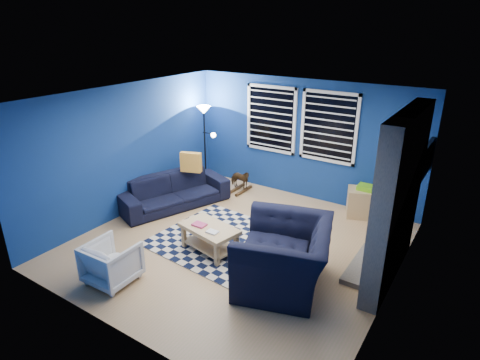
{
  "coord_description": "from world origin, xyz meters",
  "views": [
    {
      "loc": [
        3.3,
        -4.96,
        3.56
      ],
      "look_at": [
        -0.13,
        0.3,
        1.06
      ],
      "focal_mm": 30.0,
      "sensor_mm": 36.0,
      "label": 1
    }
  ],
  "objects_px": {
    "cabinet": "(365,203)",
    "rocking_horse": "(240,179)",
    "sofa": "(174,191)",
    "coffee_table": "(209,234)",
    "floor_lamp": "(205,121)",
    "armchair_big": "(284,256)",
    "tv": "(426,160)",
    "armchair_bent": "(112,262)"
  },
  "relations": [
    {
      "from": "cabinet",
      "to": "rocking_horse",
      "type": "bearing_deg",
      "value": 165.78
    },
    {
      "from": "cabinet",
      "to": "sofa",
      "type": "bearing_deg",
      "value": -174.67
    },
    {
      "from": "sofa",
      "to": "coffee_table",
      "type": "distance_m",
      "value": 1.97
    },
    {
      "from": "coffee_table",
      "to": "floor_lamp",
      "type": "distance_m",
      "value": 3.23
    },
    {
      "from": "sofa",
      "to": "coffee_table",
      "type": "height_order",
      "value": "sofa"
    },
    {
      "from": "sofa",
      "to": "cabinet",
      "type": "distance_m",
      "value": 3.81
    },
    {
      "from": "sofa",
      "to": "armchair_big",
      "type": "distance_m",
      "value": 3.3
    },
    {
      "from": "coffee_table",
      "to": "floor_lamp",
      "type": "bearing_deg",
      "value": 128.49
    },
    {
      "from": "armchair_big",
      "to": "rocking_horse",
      "type": "xyz_separation_m",
      "value": [
        -2.37,
        2.49,
        -0.18
      ]
    },
    {
      "from": "coffee_table",
      "to": "floor_lamp",
      "type": "height_order",
      "value": "floor_lamp"
    },
    {
      "from": "tv",
      "to": "coffee_table",
      "type": "height_order",
      "value": "tv"
    },
    {
      "from": "rocking_horse",
      "to": "cabinet",
      "type": "bearing_deg",
      "value": -85.7
    },
    {
      "from": "tv",
      "to": "sofa",
      "type": "relative_size",
      "value": 0.45
    },
    {
      "from": "rocking_horse",
      "to": "sofa",
      "type": "bearing_deg",
      "value": 149.88
    },
    {
      "from": "coffee_table",
      "to": "cabinet",
      "type": "height_order",
      "value": "cabinet"
    },
    {
      "from": "cabinet",
      "to": "armchair_bent",
      "type": "bearing_deg",
      "value": -141.29
    },
    {
      "from": "tv",
      "to": "coffee_table",
      "type": "relative_size",
      "value": 0.95
    },
    {
      "from": "armchair_bent",
      "to": "rocking_horse",
      "type": "relative_size",
      "value": 1.32
    },
    {
      "from": "coffee_table",
      "to": "rocking_horse",
      "type": "bearing_deg",
      "value": 111.92
    },
    {
      "from": "tv",
      "to": "cabinet",
      "type": "xyz_separation_m",
      "value": [
        -0.96,
        0.25,
        -1.11
      ]
    },
    {
      "from": "armchair_big",
      "to": "coffee_table",
      "type": "height_order",
      "value": "armchair_big"
    },
    {
      "from": "armchair_big",
      "to": "armchair_bent",
      "type": "height_order",
      "value": "armchair_big"
    },
    {
      "from": "tv",
      "to": "armchair_big",
      "type": "relative_size",
      "value": 0.7
    },
    {
      "from": "coffee_table",
      "to": "floor_lamp",
      "type": "relative_size",
      "value": 0.58
    },
    {
      "from": "tv",
      "to": "sofa",
      "type": "xyz_separation_m",
      "value": [
        -4.38,
        -1.41,
        -1.07
      ]
    },
    {
      "from": "tv",
      "to": "armchair_big",
      "type": "height_order",
      "value": "tv"
    },
    {
      "from": "armchair_big",
      "to": "sofa",
      "type": "bearing_deg",
      "value": -127.8
    },
    {
      "from": "tv",
      "to": "rocking_horse",
      "type": "xyz_separation_m",
      "value": [
        -3.65,
        -0.05,
        -1.11
      ]
    },
    {
      "from": "cabinet",
      "to": "armchair_big",
      "type": "bearing_deg",
      "value": -117.23
    },
    {
      "from": "sofa",
      "to": "floor_lamp",
      "type": "bearing_deg",
      "value": 29.21
    },
    {
      "from": "sofa",
      "to": "floor_lamp",
      "type": "relative_size",
      "value": 1.23
    },
    {
      "from": "tv",
      "to": "cabinet",
      "type": "bearing_deg",
      "value": 165.36
    },
    {
      "from": "tv",
      "to": "rocking_horse",
      "type": "relative_size",
      "value": 1.93
    },
    {
      "from": "armchair_big",
      "to": "coffee_table",
      "type": "relative_size",
      "value": 1.36
    },
    {
      "from": "armchair_bent",
      "to": "rocking_horse",
      "type": "xyz_separation_m",
      "value": [
        -0.26,
        3.79,
        -0.02
      ]
    },
    {
      "from": "rocking_horse",
      "to": "armchair_big",
      "type": "bearing_deg",
      "value": -138.41
    },
    {
      "from": "tv",
      "to": "cabinet",
      "type": "distance_m",
      "value": 1.49
    },
    {
      "from": "floor_lamp",
      "to": "cabinet",
      "type": "bearing_deg",
      "value": 4.97
    },
    {
      "from": "rocking_horse",
      "to": "tv",
      "type": "bearing_deg",
      "value": -91.26
    },
    {
      "from": "rocking_horse",
      "to": "floor_lamp",
      "type": "relative_size",
      "value": 0.29
    },
    {
      "from": "armchair_bent",
      "to": "cabinet",
      "type": "xyz_separation_m",
      "value": [
        2.43,
        4.09,
        -0.03
      ]
    },
    {
      "from": "coffee_table",
      "to": "cabinet",
      "type": "xyz_separation_m",
      "value": [
        1.74,
        2.68,
        -0.04
      ]
    }
  ]
}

